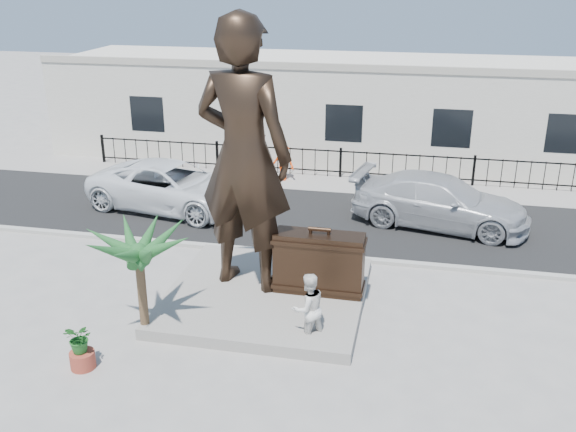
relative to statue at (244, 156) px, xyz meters
name	(u,v)px	position (x,y,z in m)	size (l,w,h in m)	color
ground	(271,331)	(1.14, -1.88, -3.91)	(100.00, 100.00, 0.00)	#9E9991
street	(322,217)	(1.14, 6.12, -3.90)	(40.00, 7.00, 0.01)	black
curb	(305,255)	(1.14, 2.62, -3.85)	(40.00, 0.25, 0.12)	#A5A399
far_sidewalk	(338,183)	(1.14, 10.12, -3.90)	(40.00, 2.50, 0.02)	#9E9991
plinth	(266,295)	(0.64, -0.38, -3.76)	(5.20, 5.20, 0.30)	gray
fence	(340,164)	(1.14, 10.92, -3.31)	(22.00, 0.10, 1.20)	black
building	(353,107)	(1.14, 15.12, -1.71)	(28.00, 7.00, 4.40)	silver
statue	(244,156)	(0.00, 0.00, 0.00)	(2.63, 1.73, 7.21)	black
suitcase	(319,263)	(2.02, -0.11, -2.78)	(2.35, 0.75, 1.66)	black
tourist	(308,308)	(2.10, -2.13, -3.02)	(0.86, 0.67, 1.77)	white
car_white	(172,186)	(-4.45, 5.80, -3.03)	(2.88, 6.25, 1.74)	white
car_silver	(440,201)	(5.22, 6.14, -3.02)	(2.46, 6.04, 1.75)	#B2B3B6
worker	(283,162)	(-1.19, 9.98, -3.09)	(1.03, 0.59, 1.59)	#FF460D
palm_tree	(146,334)	(-1.85, -2.66, -3.91)	(1.80, 1.80, 3.20)	#1C4F22
planter	(83,360)	(-2.64, -4.28, -3.71)	(0.56, 0.56, 0.40)	#9A3928
shrub	(80,339)	(-2.64, -4.28, -3.16)	(0.63, 0.55, 0.70)	#1D5A1E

